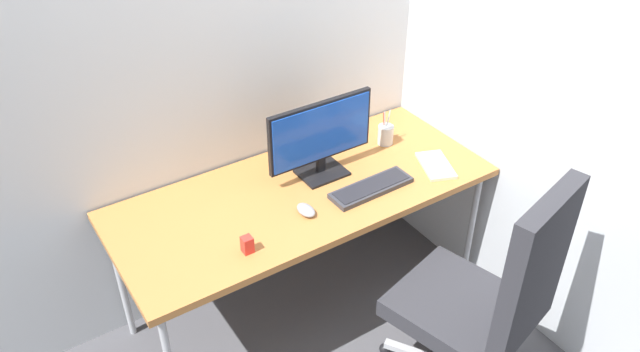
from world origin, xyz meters
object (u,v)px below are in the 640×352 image
office_chair (491,297)px  keyboard (371,188)px  monitor (321,136)px  mouse (306,210)px  pen_holder (386,134)px  notebook (436,165)px  desk_clamp_accessory (247,245)px

office_chair → keyboard: office_chair is taller
monitor → mouse: 0.35m
keyboard → mouse: (-0.33, 0.02, 0.00)m
pen_holder → notebook: pen_holder is taller
notebook → monitor: bearing=173.9°
keyboard → pen_holder: size_ratio=2.14×
office_chair → keyboard: bearing=97.7°
desk_clamp_accessory → keyboard: bearing=5.4°
notebook → desk_clamp_accessory: 1.00m
office_chair → pen_holder: size_ratio=6.16×
notebook → desk_clamp_accessory: size_ratio=3.23×
keyboard → desk_clamp_accessory: 0.64m
keyboard → notebook: size_ratio=1.71×
monitor → notebook: size_ratio=2.28×
office_chair → keyboard: 0.68m
keyboard → pen_holder: (0.29, 0.27, 0.04)m
notebook → pen_holder: bearing=125.1°
keyboard → mouse: size_ratio=3.79×
pen_holder → desk_clamp_accessory: 0.99m
notebook → desk_clamp_accessory: bearing=-155.7°
mouse → desk_clamp_accessory: desk_clamp_accessory is taller
monitor → notebook: monitor is taller
mouse → pen_holder: (0.62, 0.26, 0.03)m
mouse → desk_clamp_accessory: 0.32m
pen_holder → desk_clamp_accessory: (-0.93, -0.34, -0.01)m
monitor → desk_clamp_accessory: 0.63m
monitor → mouse: (-0.22, -0.22, -0.18)m
keyboard → mouse: bearing=176.8°
mouse → keyboard: bearing=-4.5°
pen_holder → desk_clamp_accessory: pen_holder is taller
notebook → keyboard: bearing=-160.8°
monitor → desk_clamp_accessory: monitor is taller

